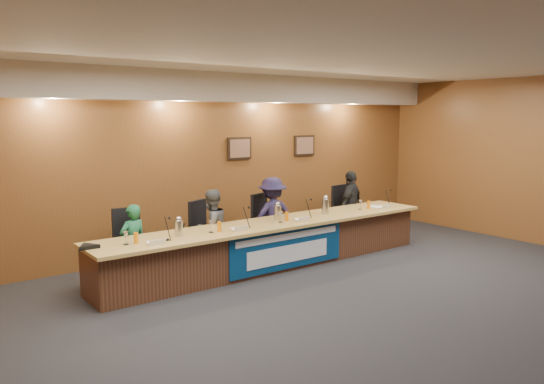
{
  "coord_description": "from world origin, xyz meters",
  "views": [
    {
      "loc": [
        -5.1,
        -4.37,
        2.45
      ],
      "look_at": [
        0.13,
        2.58,
        1.2
      ],
      "focal_mm": 35.0,
      "sensor_mm": 36.0,
      "label": 1
    }
  ],
  "objects_px": {
    "panelist_b": "(211,228)",
    "panelist_d": "(351,205)",
    "carafe_left": "(179,228)",
    "dais_body": "(273,245)",
    "banner": "(288,249)",
    "office_chair_d": "(347,215)",
    "carafe_right": "(325,206)",
    "panelist_c": "(272,216)",
    "office_chair_b": "(209,237)",
    "office_chair_a": "(131,249)",
    "panelist_a": "(133,243)",
    "speakerphone": "(88,247)",
    "carafe_mid": "(278,213)",
    "office_chair_c": "(269,227)"
  },
  "relations": [
    {
      "from": "carafe_right",
      "to": "speakerphone",
      "type": "relative_size",
      "value": 0.81
    },
    {
      "from": "banner",
      "to": "office_chair_d",
      "type": "distance_m",
      "value": 2.63
    },
    {
      "from": "panelist_d",
      "to": "office_chair_b",
      "type": "relative_size",
      "value": 2.89
    },
    {
      "from": "dais_body",
      "to": "carafe_right",
      "type": "height_order",
      "value": "carafe_right"
    },
    {
      "from": "banner",
      "to": "panelist_d",
      "type": "bearing_deg",
      "value": 22.62
    },
    {
      "from": "panelist_b",
      "to": "panelist_d",
      "type": "xyz_separation_m",
      "value": [
        3.2,
        0.0,
        0.05
      ]
    },
    {
      "from": "office_chair_a",
      "to": "speakerphone",
      "type": "distance_m",
      "value": 1.11
    },
    {
      "from": "office_chair_b",
      "to": "office_chair_c",
      "type": "relative_size",
      "value": 1.0
    },
    {
      "from": "carafe_mid",
      "to": "carafe_right",
      "type": "bearing_deg",
      "value": -3.4
    },
    {
      "from": "office_chair_d",
      "to": "carafe_mid",
      "type": "height_order",
      "value": "carafe_mid"
    },
    {
      "from": "panelist_d",
      "to": "carafe_mid",
      "type": "distance_m",
      "value": 2.31
    },
    {
      "from": "office_chair_a",
      "to": "panelist_c",
      "type": "bearing_deg",
      "value": 5.41
    },
    {
      "from": "dais_body",
      "to": "speakerphone",
      "type": "height_order",
      "value": "speakerphone"
    },
    {
      "from": "carafe_left",
      "to": "panelist_a",
      "type": "bearing_deg",
      "value": 124.16
    },
    {
      "from": "panelist_d",
      "to": "carafe_right",
      "type": "xyz_separation_m",
      "value": [
        -1.23,
        -0.59,
        0.19
      ]
    },
    {
      "from": "office_chair_b",
      "to": "panelist_b",
      "type": "bearing_deg",
      "value": -113.78
    },
    {
      "from": "speakerphone",
      "to": "panelist_a",
      "type": "bearing_deg",
      "value": 33.71
    },
    {
      "from": "dais_body",
      "to": "office_chair_a",
      "type": "xyz_separation_m",
      "value": [
        -2.15,
        0.68,
        0.13
      ]
    },
    {
      "from": "office_chair_b",
      "to": "office_chair_a",
      "type": "bearing_deg",
      "value": 156.22
    },
    {
      "from": "panelist_d",
      "to": "speakerphone",
      "type": "xyz_separation_m",
      "value": [
        -5.37,
        -0.56,
        0.08
      ]
    },
    {
      "from": "panelist_a",
      "to": "office_chair_a",
      "type": "xyz_separation_m",
      "value": [
        0.0,
        0.1,
        -0.11
      ]
    },
    {
      "from": "panelist_d",
      "to": "carafe_right",
      "type": "distance_m",
      "value": 1.38
    },
    {
      "from": "panelist_d",
      "to": "office_chair_d",
      "type": "height_order",
      "value": "panelist_d"
    },
    {
      "from": "panelist_a",
      "to": "carafe_left",
      "type": "relative_size",
      "value": 5.11
    },
    {
      "from": "panelist_b",
      "to": "speakerphone",
      "type": "height_order",
      "value": "panelist_b"
    },
    {
      "from": "office_chair_b",
      "to": "office_chair_d",
      "type": "distance_m",
      "value": 3.2
    },
    {
      "from": "office_chair_a",
      "to": "speakerphone",
      "type": "bearing_deg",
      "value": -134.19
    },
    {
      "from": "office_chair_a",
      "to": "carafe_left",
      "type": "xyz_separation_m",
      "value": [
        0.43,
        -0.73,
        0.38
      ]
    },
    {
      "from": "banner",
      "to": "speakerphone",
      "type": "bearing_deg",
      "value": 171.7
    },
    {
      "from": "panelist_c",
      "to": "panelist_d",
      "type": "xyz_separation_m",
      "value": [
        1.96,
        0.0,
        -0.0
      ]
    },
    {
      "from": "banner",
      "to": "office_chair_a",
      "type": "bearing_deg",
      "value": 152.99
    },
    {
      "from": "carafe_mid",
      "to": "office_chair_a",
      "type": "bearing_deg",
      "value": 164.67
    },
    {
      "from": "office_chair_d",
      "to": "carafe_mid",
      "type": "xyz_separation_m",
      "value": [
        -2.25,
        -0.63,
        0.39
      ]
    },
    {
      "from": "panelist_c",
      "to": "carafe_right",
      "type": "relative_size",
      "value": 5.34
    },
    {
      "from": "carafe_mid",
      "to": "speakerphone",
      "type": "relative_size",
      "value": 0.76
    },
    {
      "from": "banner",
      "to": "dais_body",
      "type": "bearing_deg",
      "value": 90.0
    },
    {
      "from": "office_chair_b",
      "to": "office_chair_d",
      "type": "xyz_separation_m",
      "value": [
        3.2,
        0.0,
        0.0
      ]
    },
    {
      "from": "dais_body",
      "to": "panelist_b",
      "type": "height_order",
      "value": "panelist_b"
    },
    {
      "from": "panelist_d",
      "to": "carafe_left",
      "type": "bearing_deg",
      "value": -11.7
    },
    {
      "from": "banner",
      "to": "panelist_a",
      "type": "xyz_separation_m",
      "value": [
        -2.15,
        0.99,
        0.21
      ]
    },
    {
      "from": "panelist_b",
      "to": "office_chair_b",
      "type": "relative_size",
      "value": 2.66
    },
    {
      "from": "banner",
      "to": "carafe_left",
      "type": "height_order",
      "value": "carafe_left"
    },
    {
      "from": "carafe_left",
      "to": "carafe_mid",
      "type": "bearing_deg",
      "value": 3.28
    },
    {
      "from": "carafe_right",
      "to": "office_chair_a",
      "type": "bearing_deg",
      "value": 168.23
    },
    {
      "from": "office_chair_b",
      "to": "carafe_right",
      "type": "relative_size",
      "value": 1.84
    },
    {
      "from": "panelist_a",
      "to": "panelist_b",
      "type": "bearing_deg",
      "value": 169.52
    },
    {
      "from": "banner",
      "to": "panelist_b",
      "type": "relative_size",
      "value": 1.72
    },
    {
      "from": "panelist_c",
      "to": "panelist_d",
      "type": "bearing_deg",
      "value": -172.41
    },
    {
      "from": "banner",
      "to": "panelist_c",
      "type": "distance_m",
      "value": 1.13
    },
    {
      "from": "panelist_d",
      "to": "dais_body",
      "type": "bearing_deg",
      "value": -6.83
    }
  ]
}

